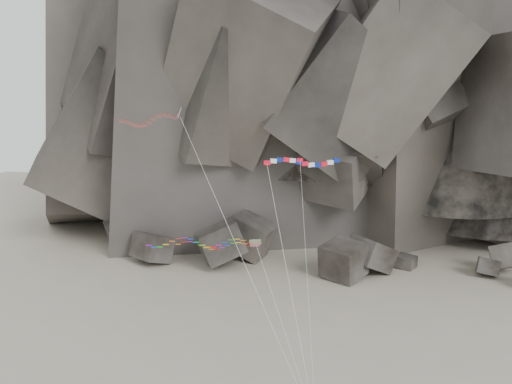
% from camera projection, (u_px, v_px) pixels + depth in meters
% --- Properties ---
extents(ground, '(260.00, 260.00, 0.00)m').
position_uv_depth(ground, '(252.00, 362.00, 53.97)').
color(ground, gray).
rests_on(ground, ground).
extents(headland, '(110.00, 70.00, 84.00)m').
position_uv_depth(headland, '(314.00, 40.00, 114.16)').
color(headland, '#544B44').
rests_on(headland, ground).
extents(boulder_field, '(75.01, 16.70, 8.84)m').
position_uv_depth(boulder_field, '(245.00, 249.00, 86.82)').
color(boulder_field, '#47423F').
rests_on(boulder_field, ground).
extents(delta_kite, '(24.39, 16.42, 25.56)m').
position_uv_depth(delta_kite, '(146.00, 121.00, 55.30)').
color(delta_kite, red).
rests_on(delta_kite, ground).
extents(banner_kite, '(8.20, 20.20, 20.01)m').
position_uv_depth(banner_kite, '(302.00, 163.00, 55.02)').
color(banner_kite, red).
rests_on(banner_kite, ground).
extents(parafoil_kite, '(19.12, 12.00, 12.15)m').
position_uv_depth(parafoil_kite, '(197.00, 243.00, 51.53)').
color(parafoil_kite, '#DAE90C').
rests_on(parafoil_kite, ground).
extents(pennant_kite, '(3.63, 15.17, 20.20)m').
position_uv_depth(pennant_kite, '(302.00, 203.00, 49.64)').
color(pennant_kite, red).
rests_on(pennant_kite, ground).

